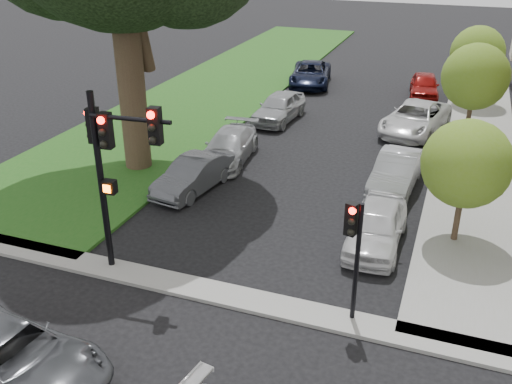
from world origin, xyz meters
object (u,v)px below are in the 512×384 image
(car_parked_1, at_px, (396,172))
(car_parked_5, at_px, (193,175))
(car_parked_0, at_px, (377,226))
(car_parked_8, at_px, (310,74))
(car_cross_near, at_px, (9,357))
(small_tree_b, at_px, (475,77))
(car_parked_7, at_px, (279,107))
(traffic_signal_secondary, at_px, (354,241))
(car_parked_3, at_px, (424,85))
(car_parked_6, at_px, (229,146))
(small_tree_c, at_px, (477,53))
(small_tree_a, at_px, (467,164))
(car_parked_2, at_px, (415,118))
(traffic_signal_main, at_px, (111,153))

(car_parked_1, distance_m, car_parked_5, 8.17)
(car_parked_0, relative_size, car_parked_8, 0.80)
(car_cross_near, bearing_deg, car_parked_1, -19.57)
(small_tree_b, relative_size, car_parked_7, 1.06)
(traffic_signal_secondary, bearing_deg, car_parked_3, 90.55)
(small_tree_b, height_order, car_parked_6, small_tree_b)
(small_tree_b, xyz_separation_m, small_tree_c, (-0.00, 6.43, -0.13))
(small_tree_a, distance_m, car_parked_2, 11.35)
(small_tree_c, relative_size, car_parked_3, 1.09)
(car_cross_near, bearing_deg, traffic_signal_main, 8.18)
(car_parked_2, bearing_deg, car_parked_8, 148.10)
(car_parked_2, bearing_deg, small_tree_a, -65.10)
(traffic_signal_secondary, relative_size, car_parked_2, 0.66)
(small_tree_c, distance_m, car_parked_6, 16.61)
(small_tree_b, xyz_separation_m, car_parked_3, (-2.72, 7.07, -2.44))
(small_tree_b, relative_size, traffic_signal_main, 0.83)
(car_parked_5, bearing_deg, car_parked_1, 30.55)
(car_parked_2, bearing_deg, car_parked_1, -77.83)
(car_parked_2, distance_m, car_parked_6, 10.10)
(car_parked_3, bearing_deg, car_parked_5, -119.29)
(car_parked_1, bearing_deg, small_tree_c, 83.11)
(traffic_signal_main, height_order, traffic_signal_secondary, traffic_signal_main)
(small_tree_b, relative_size, car_parked_5, 1.15)
(car_parked_8, bearing_deg, car_parked_1, -72.84)
(car_parked_2, relative_size, car_parked_5, 1.32)
(small_tree_c, height_order, car_parked_3, small_tree_c)
(car_cross_near, bearing_deg, car_parked_5, 10.04)
(small_tree_c, bearing_deg, traffic_signal_secondary, -96.33)
(car_parked_5, distance_m, car_parked_6, 3.43)
(car_parked_3, height_order, car_parked_6, car_parked_3)
(small_tree_a, relative_size, car_parked_6, 0.92)
(small_tree_b, relative_size, car_parked_1, 1.07)
(small_tree_c, relative_size, car_parked_6, 0.97)
(traffic_signal_secondary, distance_m, car_parked_0, 4.61)
(car_parked_3, xyz_separation_m, car_parked_7, (-6.91, -7.52, 0.05))
(traffic_signal_main, height_order, car_cross_near, traffic_signal_main)
(car_parked_5, xyz_separation_m, car_parked_7, (0.43, 9.63, 0.08))
(traffic_signal_main, relative_size, car_parked_5, 1.37)
(car_cross_near, bearing_deg, car_parked_8, 7.95)
(car_parked_3, relative_size, car_parked_7, 0.93)
(small_tree_a, relative_size, car_parked_0, 1.01)
(small_tree_b, relative_size, car_parked_0, 1.11)
(car_parked_0, xyz_separation_m, car_parked_2, (-0.06, 12.00, 0.03))
(car_parked_1, bearing_deg, car_parked_7, 140.83)
(car_parked_2, distance_m, car_parked_8, 10.39)
(car_parked_6, bearing_deg, car_parked_3, 56.04)
(car_parked_5, height_order, car_parked_7, car_parked_7)
(traffic_signal_secondary, xyz_separation_m, car_parked_1, (0.02, 9.03, -1.76))
(traffic_signal_main, bearing_deg, small_tree_c, 66.97)
(small_tree_b, distance_m, traffic_signal_secondary, 16.29)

